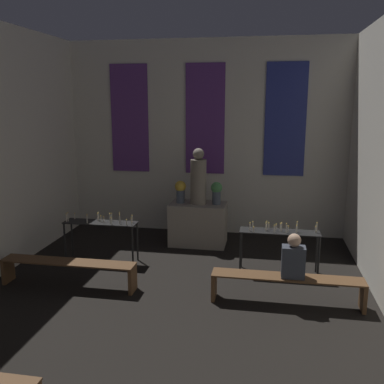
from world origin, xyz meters
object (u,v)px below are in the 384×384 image
pew_back_left (68,268)px  flower_vase_left (180,190)px  pew_back_right (287,283)px  altar (198,224)px  statue (198,179)px  person_seated (293,258)px  flower_vase_right (217,192)px  candle_rack_right (279,237)px  candle_rack_left (101,227)px

pew_back_left → flower_vase_left: bearing=61.2°
pew_back_left → pew_back_right: same height
altar → statue: 1.03m
statue → person_seated: (1.94, -2.64, -0.72)m
flower_vase_right → pew_back_right: flower_vase_right is taller
candle_rack_right → person_seated: size_ratio=2.07×
altar → pew_back_right: size_ratio=0.52×
altar → candle_rack_left: size_ratio=0.85×
person_seated → candle_rack_right: bearing=98.2°
flower_vase_right → pew_back_left: (-2.26, -2.64, -0.87)m
statue → flower_vase_right: size_ratio=2.47×
altar → candle_rack_right: bearing=-38.1°
statue → person_seated: bearing=-53.7°
statue → candle_rack_left: (-1.75, -1.37, -0.79)m
flower_vase_left → candle_rack_right: (2.16, -1.37, -0.52)m
flower_vase_left → person_seated: bearing=-48.4°
pew_back_right → statue: bearing=125.1°
candle_rack_left → pew_back_right: candle_rack_left is taller
altar → flower_vase_right: 0.86m
pew_back_right → person_seated: bearing=0.0°
candle_rack_right → pew_back_left: (-3.61, -1.27, -0.36)m
candle_rack_left → pew_back_right: size_ratio=0.62×
flower_vase_right → candle_rack_left: 2.61m
candle_rack_left → statue: bearing=38.2°
candle_rack_left → flower_vase_left: bearing=45.6°
statue → candle_rack_left: 2.36m
altar → statue: size_ratio=1.01×
candle_rack_right → pew_back_right: candle_rack_right is taller
candle_rack_right → altar: bearing=141.9°
altar → flower_vase_right: bearing=0.0°
pew_back_left → person_seated: size_ratio=3.36×
altar → flower_vase_right: (0.40, 0.00, 0.76)m
flower_vase_left → person_seated: 3.56m
flower_vase_right → person_seated: (1.53, -2.64, -0.45)m
candle_rack_left → candle_rack_right: candle_rack_right is taller
flower_vase_left → candle_rack_right: bearing=-32.5°
flower_vase_right → candle_rack_right: flower_vase_right is taller
flower_vase_right → statue: bearing=180.0°
flower_vase_right → candle_rack_right: bearing=-45.5°
flower_vase_right → candle_rack_right: 1.99m
flower_vase_left → candle_rack_right: flower_vase_left is taller
flower_vase_left → flower_vase_right: bearing=0.0°
altar → candle_rack_right: size_ratio=0.85×
statue → pew_back_left: statue is taller
candle_rack_left → candle_rack_right: bearing=0.0°
flower_vase_left → pew_back_left: (-1.45, -2.64, -0.87)m
flower_vase_left → altar: bearing=0.0°
altar → flower_vase_left: size_ratio=2.49×
altar → person_seated: size_ratio=1.76×
altar → flower_vase_left: 0.86m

